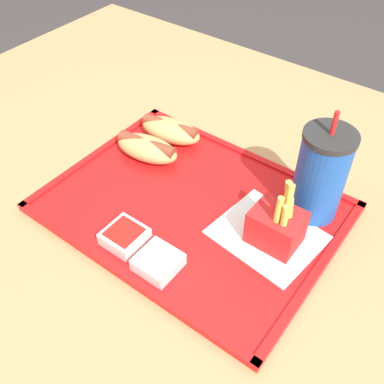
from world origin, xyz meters
TOP-DOWN VIEW (x-y plane):
  - dining_table at (0.00, 0.00)m, footprint 1.32×1.04m
  - food_tray at (0.02, -0.00)m, footprint 0.44×0.33m
  - paper_napkin at (0.14, 0.02)m, footprint 0.16×0.14m
  - soda_cup at (0.17, 0.10)m, footprint 0.08×0.08m
  - hot_dog_far at (-0.11, 0.11)m, footprint 0.12×0.07m
  - hot_dog_near at (-0.11, 0.05)m, footprint 0.12×0.07m
  - fries_carton at (0.16, 0.01)m, footprint 0.07×0.06m
  - sauce_cup_mayo at (0.05, -0.12)m, footprint 0.06×0.06m
  - sauce_cup_ketchup at (-0.01, -0.12)m, footprint 0.06×0.06m

SIDE VIEW (x-z plane):
  - dining_table at x=0.00m, z-range 0.00..0.77m
  - food_tray at x=0.02m, z-range 0.77..0.79m
  - paper_napkin at x=0.14m, z-range 0.78..0.78m
  - sauce_cup_mayo at x=0.05m, z-range 0.78..0.80m
  - sauce_cup_ketchup at x=-0.01m, z-range 0.78..0.80m
  - hot_dog_far at x=-0.11m, z-range 0.78..0.82m
  - hot_dog_near at x=-0.11m, z-range 0.78..0.82m
  - fries_carton at x=0.16m, z-range 0.76..0.87m
  - soda_cup at x=0.17m, z-range 0.77..0.95m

